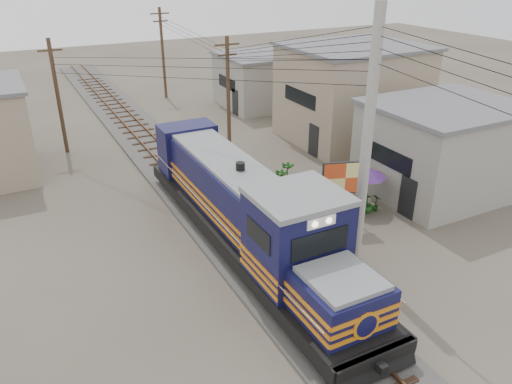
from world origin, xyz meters
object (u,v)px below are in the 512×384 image
locomotive (247,212)px  vendor (340,192)px  billboard (345,180)px  market_umbrella (366,172)px

locomotive → vendor: 6.09m
billboard → vendor: bearing=75.1°
locomotive → market_umbrella: bearing=7.2°
vendor → locomotive: bearing=7.7°
locomotive → vendor: (5.83, 1.47, -1.01)m
billboard → vendor: billboard is taller
billboard → market_umbrella: size_ratio=1.45×
locomotive → market_umbrella: 6.84m
market_umbrella → vendor: market_umbrella is taller
vendor → market_umbrella: bearing=141.1°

